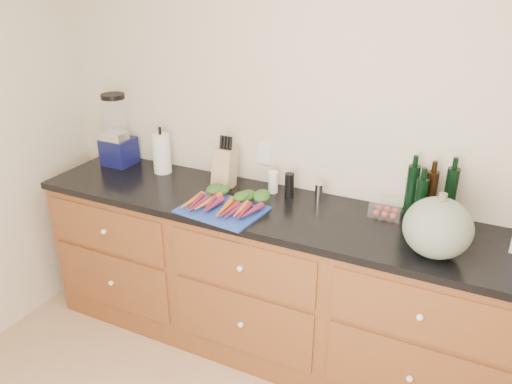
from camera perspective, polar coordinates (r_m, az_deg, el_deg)
The scene contains 14 objects.
wall_back at distance 2.76m, azimuth 12.70°, elevation 6.09°, with size 4.10×0.05×2.60m, color beige.
cabinets at distance 2.86m, azimuth 9.48°, elevation -12.17°, with size 3.60×0.64×0.90m.
countertop at distance 2.61m, azimuth 10.20°, elevation -3.81°, with size 3.64×0.62×0.04m, color black.
cutting_board at distance 2.69m, azimuth -3.87°, elevation -2.04°, with size 0.43×0.33×0.01m, color #2242AB.
carrots at distance 2.70m, azimuth -3.49°, elevation -1.15°, with size 0.40×0.30×0.06m.
squash at distance 2.37m, azimuth 20.05°, elevation -3.86°, with size 0.31×0.31×0.27m, color slate.
blender_appliance at distance 3.38m, azimuth -15.61°, elevation 6.37°, with size 0.19×0.19×0.47m.
paper_towel at distance 3.20m, azimuth -10.73°, elevation 4.35°, with size 0.11×0.11×0.25m, color white.
knife_block at distance 2.95m, azimuth -3.59°, elevation 2.73°, with size 0.11×0.11×0.23m, color tan.
grinder_salt at distance 2.88m, azimuth 1.97°, elevation 1.15°, with size 0.06×0.06×0.13m, color white.
grinder_pepper at distance 2.84m, azimuth 3.83°, elevation 0.85°, with size 0.05×0.05×0.13m, color black.
canister_chrome at distance 2.79m, azimuth 7.20°, elevation -0.08°, with size 0.05×0.05×0.10m, color white.
tomato_box at distance 2.71m, azimuth 14.67°, elevation -1.86°, with size 0.16×0.13×0.08m, color white.
bottles at distance 2.68m, azimuth 19.08°, elevation -0.40°, with size 0.25×0.13×0.30m.
Camera 1 is at (0.57, -0.94, 2.14)m, focal length 35.00 mm.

